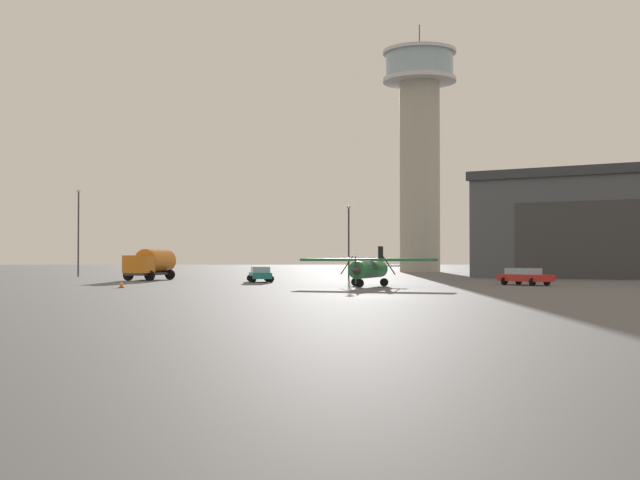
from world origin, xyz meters
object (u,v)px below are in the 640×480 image
object	(u,v)px
light_post_west	(78,225)
traffic_cone_near_right	(121,284)
control_tower	(420,140)
car_teal	(260,274)
car_red	(525,276)
light_post_east	(349,234)
airplane_green	(369,267)
truck_fuel_tanker_orange	(151,263)

from	to	relation	value
light_post_west	traffic_cone_near_right	world-z (taller)	light_post_west
control_tower	car_teal	size ratio (longest dim) A/B	8.08
light_post_west	car_teal	bearing A→B (deg)	-43.62
car_red	control_tower	bearing A→B (deg)	148.95
light_post_east	airplane_green	bearing A→B (deg)	-89.19
control_tower	truck_fuel_tanker_orange	world-z (taller)	control_tower
truck_fuel_tanker_orange	light_post_west	distance (m)	18.49
airplane_green	light_post_west	bearing A→B (deg)	-115.66
car_red	light_post_west	world-z (taller)	light_post_west
control_tower	car_red	distance (m)	62.06
car_teal	light_post_east	size ratio (longest dim) A/B	0.59
car_red	airplane_green	bearing A→B (deg)	-111.73
airplane_green	car_teal	size ratio (longest dim) A/B	2.24
airplane_green	light_post_east	size ratio (longest dim) A/B	1.33
light_post_west	truck_fuel_tanker_orange	bearing A→B (deg)	-52.11
car_red	car_teal	bearing A→B (deg)	-143.18
light_post_west	airplane_green	bearing A→B (deg)	-45.70
control_tower	light_post_west	world-z (taller)	control_tower
truck_fuel_tanker_orange	light_post_west	size ratio (longest dim) A/B	0.71
control_tower	truck_fuel_tanker_orange	distance (m)	57.21
car_red	light_post_west	distance (m)	53.15
control_tower	car_red	xyz separation A→B (m)	(0.25, -59.00, -19.24)
airplane_green	light_post_west	distance (m)	44.78
airplane_green	traffic_cone_near_right	size ratio (longest dim) A/B	18.95
car_teal	car_red	bearing A→B (deg)	-120.06
control_tower	light_post_east	bearing A→B (deg)	-108.92
control_tower	light_post_east	xyz separation A→B (m)	(-12.70, -37.04, -15.26)
airplane_green	traffic_cone_near_right	world-z (taller)	airplane_green
airplane_green	car_red	distance (m)	12.81
truck_fuel_tanker_orange	light_post_west	bearing A→B (deg)	-125.79
control_tower	traffic_cone_near_right	size ratio (longest dim) A/B	68.46
car_teal	light_post_east	distance (m)	16.34
car_red	light_post_west	xyz separation A→B (m)	(-43.73, 29.76, 5.16)
truck_fuel_tanker_orange	control_tower	bearing A→B (deg)	159.58
light_post_east	car_teal	bearing A→B (deg)	-123.08
airplane_green	car_teal	bearing A→B (deg)	-120.18
light_post_east	traffic_cone_near_right	distance (m)	32.71
light_post_east	traffic_cone_near_right	world-z (taller)	light_post_east
airplane_green	control_tower	bearing A→B (deg)	-171.39
car_red	traffic_cone_near_right	size ratio (longest dim) A/B	8.78
car_red	traffic_cone_near_right	world-z (taller)	car_red
light_post_east	traffic_cone_near_right	bearing A→B (deg)	-123.85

